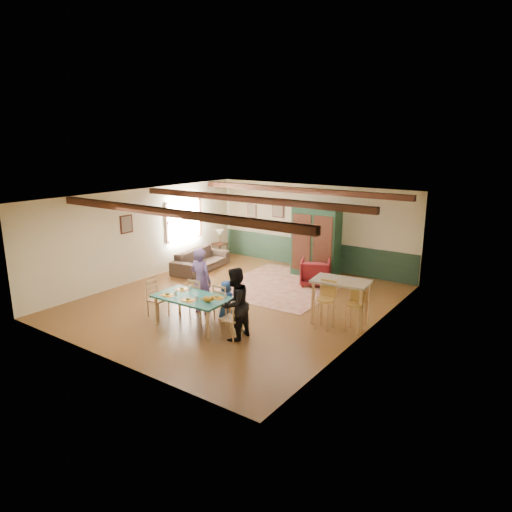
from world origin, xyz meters
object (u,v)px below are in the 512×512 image
Objects in this scene: dining_chair_far_right at (224,302)px; end_table at (220,251)px; person_woman at (235,304)px; bar_stool_right at (354,310)px; bar_stool_left at (325,305)px; dining_chair_far_left at (199,296)px; sofa at (201,260)px; person_child at (226,300)px; dining_table at (193,312)px; dining_chair_end_left at (158,299)px; cat at (207,299)px; armoire at (316,240)px; counter_table at (340,302)px; person_man at (201,281)px; dining_chair_end_right at (231,318)px; armchair at (315,272)px; table_lamp at (220,236)px.

end_table is (-3.77, 4.40, -0.18)m from dining_chair_far_right.
person_woman is 2.61m from bar_stool_right.
bar_stool_left is 0.64m from bar_stool_right.
sofa is (-2.58, 2.92, -0.12)m from dining_chair_far_left.
person_woman is 1.64× the size of person_child.
dining_chair_far_left reaches higher than dining_table.
person_woman reaches higher than dining_chair_end_left.
cat is 0.15× the size of armoire.
person_child is 0.75× the size of counter_table.
end_table is at bearing -56.78° from person_man.
dining_chair_far_left is at bearing -164.47° from bar_stool_left.
person_man is 1.29× the size of counter_table.
dining_chair_end_left is at bearing -108.01° from armoire.
dining_chair_far_left is at bearing 139.20° from cat.
person_man is (0.68, 0.77, 0.36)m from dining_chair_end_left.
dining_chair_end_right is 4.25m from armchair.
dining_chair_far_left reaches higher than armchair.
dining_chair_end_right is 6.77m from table_lamp.
counter_table is at bearing 67.24° from bar_stool_left.
counter_table is (1.45, 1.99, -0.25)m from person_woman.
end_table is at bearing 8.79° from sofa.
armoire reaches higher than counter_table.
counter_table is (5.59, -1.55, 0.20)m from sofa.
bar_stool_right is (3.06, 1.81, 0.15)m from dining_table.
person_woman is 1.43× the size of bar_stool_left.
person_child reaches higher than armchair.
dining_table is 1.24m from person_woman.
person_woman reaches higher than dining_chair_far_right.
dining_chair_far_right is 5.80m from end_table.
armoire is at bearing 130.14° from bar_stool_right.
armchair is at bearing -98.61° from dining_chair_far_right.
armoire reaches higher than bar_stool_left.
armoire reaches higher than dining_chair_far_left.
dining_table is 0.78m from dining_chair_far_left.
person_child is 2.27m from bar_stool_left.
person_child is (1.43, 0.79, 0.03)m from dining_chair_end_left.
dining_chair_end_right is (1.47, -0.63, 0.00)m from dining_chair_far_left.
sofa is 2.18× the size of bar_stool_right.
dining_chair_far_left is at bearing -55.59° from end_table.
armchair is 0.38× the size of sofa.
person_man reaches higher than person_child.
person_child is at bearing -48.89° from end_table.
counter_table is at bearing 105.18° from armchair.
person_woman is 6.82m from table_lamp.
armoire is (-0.81, 5.05, 0.34)m from person_woman.
cat is 0.63× the size of end_table.
dining_chair_far_right reaches higher than end_table.
counter_table is (2.26, 1.34, 0.08)m from dining_chair_far_right.
dining_table reaches higher than sofa.
dining_chair_end_left is 1.09m from person_man.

